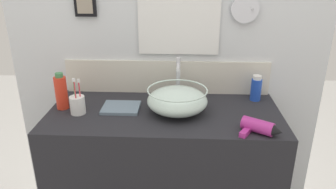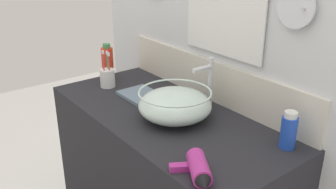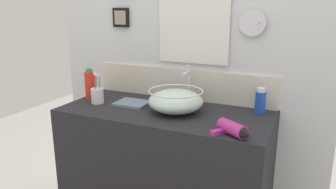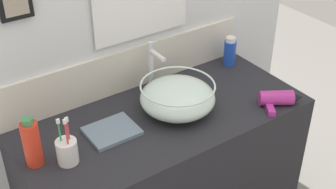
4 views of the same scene
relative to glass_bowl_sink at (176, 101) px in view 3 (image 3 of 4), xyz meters
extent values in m
cube|color=#232328|center=(-0.07, 0.00, -0.51)|extent=(1.24, 0.56, 0.88)
cube|color=silver|center=(-0.07, 0.31, 0.29)|extent=(1.87, 0.06, 2.47)
cube|color=beige|center=(-0.07, 0.27, 0.03)|extent=(1.22, 0.02, 0.20)
cube|color=white|center=(0.00, 0.28, 0.43)|extent=(0.40, 0.01, 0.45)
cube|color=white|center=(0.00, 0.27, 0.43)|extent=(0.46, 0.01, 0.51)
cylinder|color=silver|center=(0.36, 0.26, 0.44)|extent=(0.15, 0.01, 0.15)
cylinder|color=silver|center=(0.40, 0.28, 0.44)|extent=(0.01, 0.06, 0.01)
cube|color=black|center=(-0.52, 0.27, 0.45)|extent=(0.12, 0.02, 0.13)
cube|color=gray|center=(-0.52, 0.26, 0.45)|extent=(0.09, 0.01, 0.09)
ellipsoid|color=silver|center=(0.00, 0.00, 0.00)|extent=(0.32, 0.32, 0.13)
torus|color=silver|center=(0.00, 0.00, 0.06)|extent=(0.32, 0.32, 0.01)
torus|color=#B2B7BC|center=(0.00, 0.00, -0.06)|extent=(0.12, 0.12, 0.01)
cylinder|color=silver|center=(0.00, 0.21, 0.04)|extent=(0.02, 0.02, 0.21)
cylinder|color=silver|center=(0.00, 0.16, 0.13)|extent=(0.02, 0.10, 0.02)
cylinder|color=silver|center=(0.00, 0.21, 0.16)|extent=(0.02, 0.02, 0.03)
cylinder|color=#B22D8C|center=(0.38, -0.20, -0.04)|extent=(0.16, 0.13, 0.06)
cone|color=black|center=(0.46, -0.25, -0.04)|extent=(0.07, 0.07, 0.06)
cube|color=#B22D8C|center=(0.32, -0.22, -0.06)|extent=(0.07, 0.09, 0.02)
cylinder|color=white|center=(-0.52, -0.04, -0.02)|extent=(0.08, 0.08, 0.10)
cylinder|color=#D83F4C|center=(-0.51, -0.03, 0.02)|extent=(0.01, 0.01, 0.17)
cube|color=white|center=(-0.51, -0.03, 0.11)|extent=(0.01, 0.01, 0.02)
cylinder|color=green|center=(-0.53, -0.03, 0.02)|extent=(0.01, 0.01, 0.17)
cube|color=white|center=(-0.53, -0.03, 0.11)|extent=(0.01, 0.01, 0.02)
cylinder|color=#D83F4C|center=(-0.52, -0.06, 0.03)|extent=(0.01, 0.01, 0.18)
cube|color=white|center=(-0.52, -0.06, 0.13)|extent=(0.01, 0.01, 0.02)
cylinder|color=red|center=(-0.63, 0.02, 0.02)|extent=(0.07, 0.07, 0.18)
cylinder|color=#3F7F4C|center=(-0.63, 0.02, 0.12)|extent=(0.04, 0.04, 0.02)
cylinder|color=blue|center=(0.45, 0.19, -0.01)|extent=(0.06, 0.06, 0.13)
cylinder|color=silver|center=(0.45, 0.19, 0.07)|extent=(0.05, 0.05, 0.02)
cube|color=slate|center=(-0.31, 0.02, -0.06)|extent=(0.20, 0.17, 0.02)
camera|label=1|loc=(0.03, -1.58, 0.69)|focal=35.00mm
camera|label=2|loc=(1.15, -0.92, 0.66)|focal=40.00mm
camera|label=3|loc=(0.72, -1.66, 0.53)|focal=35.00mm
camera|label=4|loc=(-0.96, -1.33, 1.08)|focal=50.00mm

